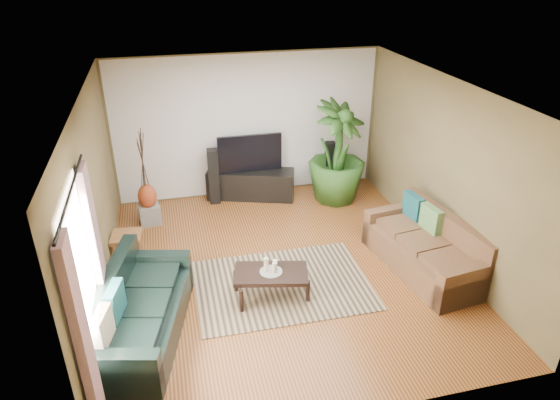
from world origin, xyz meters
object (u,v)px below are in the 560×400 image
object	(u,v)px
television	(250,153)
side_table	(128,248)
speaker_left	(214,176)
speaker_right	(329,167)
sofa_left	(141,308)
sofa_right	(425,244)
coffee_table	(271,284)
vase	(147,197)
potted_plant	(337,153)
tv_stand	(251,184)
pedestal	(150,214)

from	to	relation	value
television	side_table	size ratio (longest dim) A/B	2.58
speaker_left	speaker_right	distance (m)	2.25
sofa_left	sofa_right	world-z (taller)	same
coffee_table	television	world-z (taller)	television
speaker_left	vase	bearing A→B (deg)	-153.20
vase	sofa_right	bearing A→B (deg)	-31.47
sofa_right	potted_plant	size ratio (longest dim) A/B	1.05
tv_stand	sofa_left	bearing A→B (deg)	-101.58
potted_plant	vase	xyz separation A→B (m)	(-3.46, -0.12, -0.44)
tv_stand	side_table	bearing A→B (deg)	-123.71
coffee_table	speaker_right	size ratio (longest dim) A/B	0.98
television	pedestal	distance (m)	2.13
potted_plant	side_table	distance (m)	4.06
television	tv_stand	bearing A→B (deg)	0.00
vase	side_table	size ratio (longest dim) A/B	0.96
television	side_table	xyz separation A→B (m)	(-2.23, -1.75, -0.67)
potted_plant	side_table	world-z (taller)	potted_plant
coffee_table	television	xyz separation A→B (m)	(0.31, 3.13, 0.70)
tv_stand	vase	size ratio (longest dim) A/B	3.66
sofa_left	sofa_right	distance (m)	4.08
tv_stand	potted_plant	xyz separation A→B (m)	(1.55, -0.47, 0.67)
coffee_table	potted_plant	size ratio (longest dim) A/B	0.52
coffee_table	speaker_left	world-z (taller)	speaker_left
coffee_table	potted_plant	distance (m)	3.33
side_table	speaker_right	bearing A→B (deg)	23.70
television	speaker_right	world-z (taller)	television
tv_stand	speaker_right	world-z (taller)	speaker_right
television	potted_plant	bearing A→B (deg)	-16.91
speaker_right	pedestal	world-z (taller)	speaker_right
tv_stand	speaker_right	bearing A→B (deg)	14.78
sofa_left	potted_plant	distance (m)	4.72
coffee_table	side_table	world-z (taller)	side_table
coffee_table	potted_plant	bearing A→B (deg)	67.88
speaker_left	pedestal	bearing A→B (deg)	-153.20
tv_stand	side_table	distance (m)	2.84
pedestal	speaker_left	bearing A→B (deg)	24.07
tv_stand	pedestal	bearing A→B (deg)	-144.63
coffee_table	side_table	bearing A→B (deg)	157.37
vase	pedestal	bearing A→B (deg)	0.00
sofa_left	tv_stand	distance (m)	4.05
speaker_right	side_table	distance (m)	4.14
coffee_table	vase	bearing A→B (deg)	135.18
sofa_left	coffee_table	distance (m)	1.76
sofa_right	side_table	xyz separation A→B (m)	(-4.27, 1.26, -0.19)
sofa_left	pedestal	size ratio (longest dim) A/B	5.90
sofa_left	pedestal	distance (m)	2.94
sofa_left	side_table	world-z (taller)	sofa_left
tv_stand	speaker_left	distance (m)	0.75
sofa_left	television	size ratio (longest dim) A/B	1.72
sofa_right	speaker_left	size ratio (longest dim) A/B	1.89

